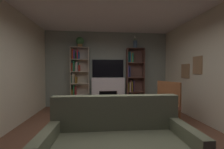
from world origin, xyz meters
TOP-DOWN VIEW (x-y plane):
  - ground_plane at (0.00, 0.00)m, footprint 6.58×6.58m
  - wall_back_accent at (0.00, 2.77)m, footprint 4.77×0.06m
  - fireplace at (0.00, 2.62)m, footprint 1.32×0.55m
  - tv at (0.00, 2.71)m, footprint 1.19×0.06m
  - bookshelf_left at (-1.12, 2.62)m, footprint 0.66×0.34m
  - bookshelf_right at (0.95, 2.63)m, footprint 0.66×0.32m
  - potted_plant at (-1.03, 2.59)m, footprint 0.29×0.29m
  - vase_with_flowers at (1.03, 2.59)m, footprint 0.15×0.15m
  - couch at (-0.09, -0.72)m, footprint 1.93×0.89m
  - armchair at (1.28, 0.80)m, footprint 0.84×0.88m
  - coffee_table at (-0.09, 0.02)m, footprint 0.81×0.47m

SIDE VIEW (x-z plane):
  - ground_plane at x=0.00m, z-range 0.00..0.00m
  - couch at x=-0.09m, z-range -0.17..0.80m
  - coffee_table at x=-0.09m, z-range 0.14..0.53m
  - armchair at x=1.28m, z-range -0.01..1.06m
  - fireplace at x=0.00m, z-range 0.04..1.12m
  - bookshelf_right at x=0.95m, z-range -0.05..2.15m
  - bookshelf_left at x=-1.12m, z-range 0.00..2.20m
  - wall_back_accent at x=0.00m, z-range 0.00..2.83m
  - tv at x=0.00m, z-range 1.09..1.77m
  - vase_with_flowers at x=1.03m, z-range 2.13..2.62m
  - potted_plant at x=-1.03m, z-range 2.22..2.61m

